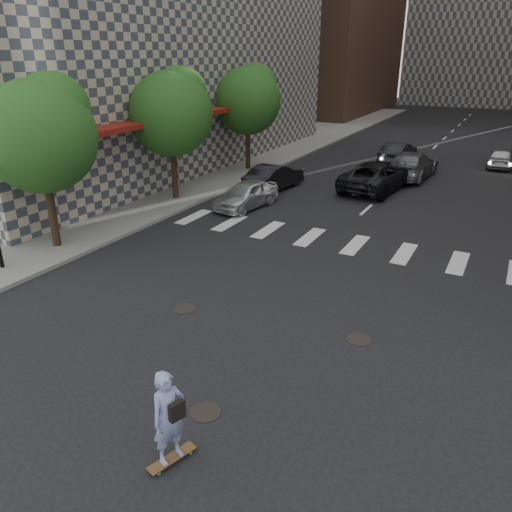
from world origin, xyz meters
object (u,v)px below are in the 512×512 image
at_px(tree_a, 43,131).
at_px(traffic_car_d, 502,157).
at_px(traffic_car_a, 274,177).
at_px(traffic_car_b, 412,165).
at_px(tree_c, 249,98).
at_px(silver_sedan, 247,194).
at_px(skateboarder, 169,418).
at_px(tree_b, 173,110).
at_px(traffic_car_c, 376,176).
at_px(traffic_car_e, 398,153).

distance_m(tree_a, traffic_car_d, 29.18).
distance_m(traffic_car_a, traffic_car_b, 9.15).
xyz_separation_m(tree_c, traffic_car_d, (14.76, 8.86, -3.95)).
height_order(tree_a, tree_c, same).
bearing_deg(silver_sedan, skateboarder, -58.18).
bearing_deg(traffic_car_d, traffic_car_a, 50.60).
relative_size(tree_b, traffic_car_b, 1.18).
xyz_separation_m(tree_a, traffic_car_c, (8.80, 14.86, -3.84)).
relative_size(tree_b, silver_sedan, 1.63).
bearing_deg(tree_b, tree_c, 90.00).
height_order(tree_c, traffic_car_a, tree_c).
relative_size(tree_b, skateboarder, 3.22).
distance_m(tree_a, tree_c, 16.00).
height_order(skateboarder, traffic_car_a, skateboarder).
relative_size(tree_b, traffic_car_a, 1.50).
bearing_deg(traffic_car_d, traffic_car_c, 61.37).
height_order(traffic_car_a, traffic_car_e, traffic_car_a).
bearing_deg(tree_b, traffic_car_e, 61.32).
height_order(tree_c, silver_sedan, tree_c).
bearing_deg(traffic_car_e, traffic_car_d, -158.78).
height_order(tree_c, skateboarder, tree_c).
bearing_deg(traffic_car_a, traffic_car_d, -125.49).
xyz_separation_m(tree_c, traffic_car_e, (8.16, 6.92, -3.92)).
xyz_separation_m(skateboarder, traffic_car_a, (-7.26, 19.41, -0.35)).
bearing_deg(traffic_car_c, tree_a, 65.93).
xyz_separation_m(tree_a, traffic_car_d, (14.76, 24.86, -3.95)).
relative_size(traffic_car_b, traffic_car_c, 0.96).
bearing_deg(tree_b, traffic_car_a, 49.84).
bearing_deg(silver_sedan, traffic_car_a, 102.93).
xyz_separation_m(tree_a, tree_c, (0.00, 16.00, 0.00)).
bearing_deg(traffic_car_b, silver_sedan, 63.43).
bearing_deg(tree_c, traffic_car_a, -45.91).
distance_m(silver_sedan, traffic_car_b, 12.06).
distance_m(traffic_car_a, traffic_car_e, 11.58).
bearing_deg(traffic_car_b, traffic_car_a, 49.33).
relative_size(traffic_car_a, traffic_car_d, 1.08).
bearing_deg(skateboarder, traffic_car_b, 109.96).
distance_m(traffic_car_c, traffic_car_d, 11.64).
height_order(tree_b, tree_c, same).
distance_m(tree_c, silver_sedan, 9.44).
relative_size(tree_b, traffic_car_c, 1.14).
height_order(skateboarder, traffic_car_d, skateboarder).
relative_size(tree_a, skateboarder, 3.22).
relative_size(tree_c, traffic_car_d, 1.62).
height_order(tree_b, skateboarder, tree_b).
xyz_separation_m(tree_b, traffic_car_b, (9.95, 10.86, -3.84)).
bearing_deg(skateboarder, traffic_car_a, 128.46).
distance_m(tree_a, traffic_car_c, 17.70).
xyz_separation_m(tree_b, skateboarder, (10.87, -15.14, -3.57)).
distance_m(traffic_car_b, traffic_car_c, 4.16).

